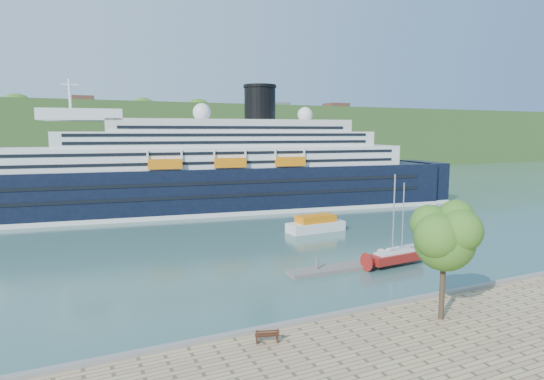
{
  "coord_description": "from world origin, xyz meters",
  "views": [
    {
      "loc": [
        -26.33,
        -27.16,
        14.44
      ],
      "look_at": [
        -0.08,
        30.0,
        6.36
      ],
      "focal_mm": 30.0,
      "sensor_mm": 36.0,
      "label": 1
    }
  ],
  "objects": [
    {
      "name": "tender_launch",
      "position": [
        6.59,
        29.26,
        1.2
      ],
      "size": [
        8.87,
        3.51,
        2.41
      ],
      "primitive_type": null,
      "rotation": [
        0.0,
        0.0,
        0.06
      ],
      "color": "orange",
      "rests_on": "ground"
    },
    {
      "name": "park_bench",
      "position": [
        -15.06,
        -1.86,
        1.51
      ],
      "size": [
        1.71,
        1.09,
        1.02
      ],
      "primitive_type": null,
      "rotation": [
        0.0,
        0.0,
        -0.3
      ],
      "color": "#3F1F12",
      "rests_on": "promenade"
    },
    {
      "name": "quay_coping",
      "position": [
        0.0,
        -0.2,
        1.15
      ],
      "size": [
        220.0,
        0.5,
        0.3
      ],
      "primitive_type": "cube",
      "color": "slate",
      "rests_on": "promenade"
    },
    {
      "name": "sailboat_white_far",
      "position": [
        8.44,
        12.35,
        4.2
      ],
      "size": [
        6.7,
        2.74,
        8.41
      ],
      "primitive_type": null,
      "rotation": [
        0.0,
        0.0,
        0.15
      ],
      "color": "silver",
      "rests_on": "ground"
    },
    {
      "name": "far_hillside",
      "position": [
        0.0,
        145.0,
        12.0
      ],
      "size": [
        400.0,
        50.0,
        24.0
      ],
      "primitive_type": "cube",
      "color": "#375923",
      "rests_on": "ground"
    },
    {
      "name": "ground",
      "position": [
        0.0,
        0.0,
        0.0
      ],
      "size": [
        400.0,
        400.0,
        0.0
      ],
      "primitive_type": "plane",
      "color": "#325950",
      "rests_on": "ground"
    },
    {
      "name": "promenade_tree",
      "position": [
        -2.11,
        -3.73,
        5.68
      ],
      "size": [
        5.65,
        5.65,
        9.35
      ],
      "primitive_type": null,
      "color": "#295A17",
      "rests_on": "promenade"
    },
    {
      "name": "floating_pontoon",
      "position": [
        2.99,
        11.94,
        0.21
      ],
      "size": [
        18.75,
        2.62,
        0.42
      ],
      "primitive_type": null,
      "rotation": [
        0.0,
        0.0,
        -0.02
      ],
      "color": "slate",
      "rests_on": "ground"
    },
    {
      "name": "cruise_ship",
      "position": [
        -3.33,
        53.1,
        11.57
      ],
      "size": [
        104.1,
        27.67,
        23.14
      ],
      "primitive_type": null,
      "rotation": [
        0.0,
        0.0,
        -0.12
      ],
      "color": "black",
      "rests_on": "ground"
    },
    {
      "name": "sailboat_red",
      "position": [
        5.84,
        10.73,
        4.76
      ],
      "size": [
        7.5,
        2.59,
        9.52
      ],
      "primitive_type": null,
      "rotation": [
        0.0,
        0.0,
        0.07
      ],
      "color": "maroon",
      "rests_on": "ground"
    }
  ]
}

